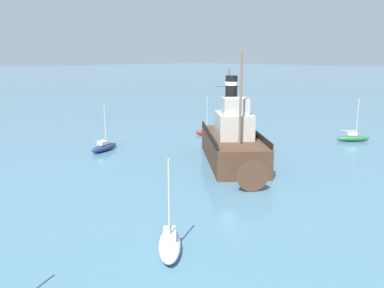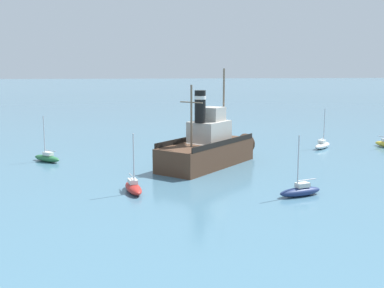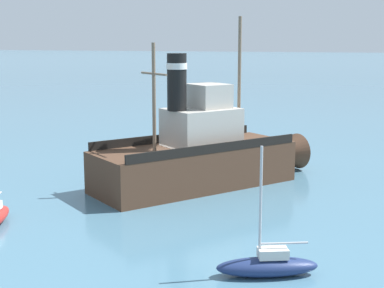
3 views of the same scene
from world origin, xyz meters
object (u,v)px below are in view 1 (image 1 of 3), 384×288
Objects in this scene: old_tugboat at (234,144)px; sailboat_red at (209,133)px; sailboat_navy at (104,147)px; sailboat_white at (170,243)px; sailboat_green at (353,138)px.

old_tugboat is 2.69× the size of sailboat_red.
sailboat_navy is at bearing 24.18° from old_tugboat.
sailboat_navy and sailboat_red have the same top height.
old_tugboat is 2.69× the size of sailboat_white.
sailboat_white is at bearing 129.10° from sailboat_red.
sailboat_white is (-8.50, 15.24, -1.40)m from old_tugboat.
sailboat_navy is at bearing -24.69° from sailboat_white.
sailboat_green is (-3.41, -17.16, -1.40)m from old_tugboat.
sailboat_red is (-2.38, -13.24, 0.00)m from sailboat_navy.
old_tugboat reaches higher than sailboat_white.
sailboat_green is at bearing -144.78° from sailboat_red.
old_tugboat reaches higher than sailboat_navy.
sailboat_navy is (12.48, 5.60, -1.40)m from old_tugboat.
sailboat_red is at bearing -50.90° from sailboat_white.
sailboat_navy is 1.00× the size of sailboat_white.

